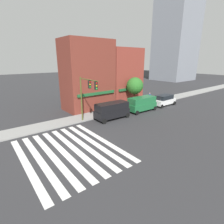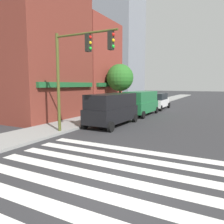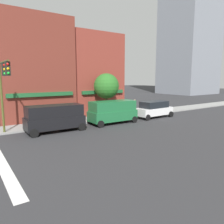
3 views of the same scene
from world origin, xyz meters
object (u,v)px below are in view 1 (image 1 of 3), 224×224
at_px(van_green, 142,104).
at_px(fire_hydrant, 98,113).
at_px(traffic_signal, 87,91).
at_px(van_black, 112,110).
at_px(pedestrian_blue_shirt, 150,97).
at_px(street_tree, 135,86).
at_px(suv_white, 164,100).

bearing_deg(van_green, fire_hydrant, 168.10).
relative_size(traffic_signal, van_black, 1.19).
distance_m(pedestrian_blue_shirt, street_tree, 5.37).
bearing_deg(van_green, pedestrian_blue_shirt, 30.43).
distance_m(van_green, suv_white, 6.00).
distance_m(van_green, fire_hydrant, 7.62).
xyz_separation_m(traffic_signal, suv_white, (15.99, -0.20, -3.30)).
height_order(traffic_signal, street_tree, traffic_signal).
bearing_deg(suv_white, traffic_signal, 177.73).
xyz_separation_m(van_black, street_tree, (7.25, 2.80, 2.45)).
bearing_deg(traffic_signal, street_tree, 13.20).
bearing_deg(suv_white, street_tree, 148.82).
bearing_deg(fire_hydrant, traffic_signal, -150.14).
bearing_deg(fire_hydrant, suv_white, -7.24).
bearing_deg(suv_white, pedestrian_blue_shirt, 93.46).
distance_m(traffic_signal, van_black, 4.89).
xyz_separation_m(pedestrian_blue_shirt, fire_hydrant, (-13.10, -1.51, -0.46)).
distance_m(van_black, suv_white, 12.17).
bearing_deg(van_black, traffic_signal, 178.57).
relative_size(traffic_signal, suv_white, 1.27).
bearing_deg(van_green, traffic_signal, 179.88).
relative_size(suv_white, fire_hydrant, 5.64).
bearing_deg(van_black, suv_white, 1.63).
relative_size(suv_white, pedestrian_blue_shirt, 2.68).
relative_size(van_green, suv_white, 1.06).
height_order(pedestrian_blue_shirt, street_tree, street_tree).
relative_size(traffic_signal, street_tree, 1.19).
relative_size(traffic_signal, van_green, 1.19).
height_order(suv_white, street_tree, street_tree).
bearing_deg(pedestrian_blue_shirt, traffic_signal, 175.56).
relative_size(traffic_signal, fire_hydrant, 7.14).
height_order(pedestrian_blue_shirt, fire_hydrant, pedestrian_blue_shirt).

